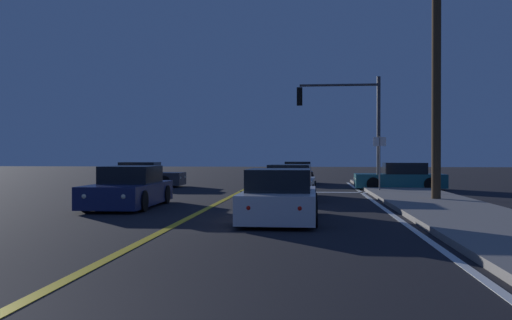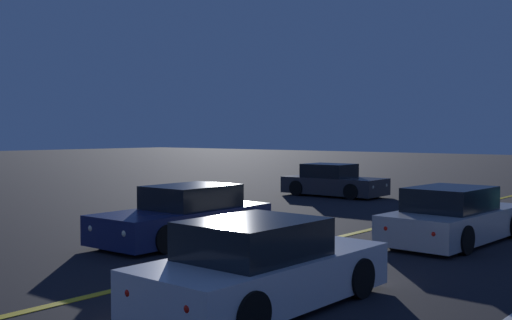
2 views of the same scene
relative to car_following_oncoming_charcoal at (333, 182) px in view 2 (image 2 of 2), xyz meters
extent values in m
cube|color=gold|center=(5.76, -13.31, -0.58)|extent=(0.20, 38.00, 0.01)
cube|color=#2D2D33|center=(0.06, 0.00, -0.14)|extent=(4.27, 1.97, 0.68)
cube|color=black|center=(-0.19, -0.01, 0.46)|extent=(1.98, 1.65, 0.60)
cylinder|color=black|center=(1.34, 0.90, -0.26)|extent=(0.65, 0.24, 0.64)
cylinder|color=black|center=(1.39, -0.83, -0.26)|extent=(0.65, 0.24, 0.64)
cylinder|color=black|center=(-1.27, 0.83, -0.26)|extent=(0.65, 0.24, 0.64)
cylinder|color=black|center=(-1.22, -0.90, -0.26)|extent=(0.65, 0.24, 0.64)
sphere|color=#FFF4CC|center=(2.09, 0.63, -0.06)|extent=(0.18, 0.18, 0.18)
sphere|color=#FFF4CC|center=(2.12, -0.52, -0.06)|extent=(0.18, 0.18, 0.18)
sphere|color=red|center=(-2.01, 0.52, -0.06)|extent=(0.14, 0.14, 0.14)
sphere|color=red|center=(-1.98, -0.63, -0.06)|extent=(0.14, 0.14, 0.14)
cube|color=#B2B5BA|center=(8.24, -7.34, -0.14)|extent=(1.99, 4.65, 0.68)
cube|color=black|center=(8.23, -7.61, 0.46)|extent=(1.65, 2.17, 0.60)
cylinder|color=black|center=(7.44, -5.88, -0.26)|extent=(0.24, 0.65, 0.64)
cylinder|color=black|center=(9.15, -5.95, -0.26)|extent=(0.24, 0.65, 0.64)
cylinder|color=black|center=(7.34, -8.73, -0.26)|extent=(0.24, 0.65, 0.64)
cylinder|color=black|center=(9.04, -8.79, -0.26)|extent=(0.24, 0.65, 0.64)
sphere|color=#FFF4CC|center=(7.76, -5.08, -0.06)|extent=(0.18, 0.18, 0.18)
sphere|color=#FFF4CC|center=(8.89, -5.13, -0.06)|extent=(0.18, 0.18, 0.18)
sphere|color=red|center=(7.60, -9.56, -0.06)|extent=(0.14, 0.14, 0.14)
sphere|color=red|center=(8.73, -9.60, -0.06)|extent=(0.14, 0.14, 0.14)
cube|color=navy|center=(3.10, -11.47, -0.14)|extent=(1.97, 4.69, 0.68)
cube|color=black|center=(3.10, -11.19, 0.46)|extent=(1.65, 2.17, 0.60)
cylinder|color=black|center=(4.01, -12.88, -0.26)|extent=(0.24, 0.65, 0.64)
cylinder|color=black|center=(2.27, -12.93, -0.26)|extent=(0.24, 0.65, 0.64)
cylinder|color=black|center=(3.93, -10.01, -0.26)|extent=(0.24, 0.65, 0.64)
cylinder|color=black|center=(2.20, -10.05, -0.26)|extent=(0.24, 0.65, 0.64)
sphere|color=#FFF4CC|center=(3.74, -13.71, -0.06)|extent=(0.18, 0.18, 0.18)
sphere|color=#FFF4CC|center=(2.59, -13.74, -0.06)|extent=(0.18, 0.18, 0.18)
sphere|color=red|center=(3.62, -9.18, -0.06)|extent=(0.14, 0.14, 0.14)
sphere|color=red|center=(2.47, -9.21, -0.06)|extent=(0.14, 0.14, 0.14)
cube|color=silver|center=(8.24, -14.62, -0.14)|extent=(1.87, 4.30, 0.68)
cube|color=black|center=(8.24, -14.88, 0.46)|extent=(1.59, 1.98, 0.60)
cylinder|color=black|center=(7.39, -13.29, -0.26)|extent=(0.22, 0.64, 0.64)
cylinder|color=black|center=(9.11, -13.30, -0.26)|extent=(0.22, 0.64, 0.64)
cylinder|color=black|center=(7.37, -15.94, -0.26)|extent=(0.22, 0.64, 0.64)
cylinder|color=black|center=(9.09, -15.96, -0.26)|extent=(0.22, 0.64, 0.64)
sphere|color=#FFF4CC|center=(7.69, -12.53, -0.06)|extent=(0.18, 0.18, 0.18)
sphere|color=#FFF4CC|center=(8.82, -12.54, -0.06)|extent=(0.18, 0.18, 0.18)
sphere|color=red|center=(7.66, -16.71, -0.06)|extent=(0.14, 0.14, 0.14)
sphere|color=red|center=(8.79, -16.72, -0.06)|extent=(0.14, 0.14, 0.14)
camera|label=1|loc=(9.02, -28.70, 1.09)|focal=38.09mm
camera|label=2|loc=(14.11, -21.80, 2.04)|focal=43.33mm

